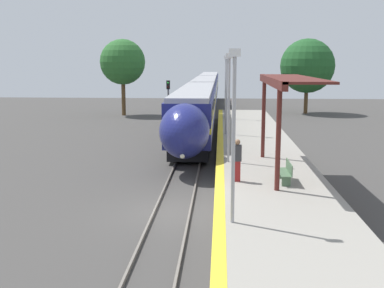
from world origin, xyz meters
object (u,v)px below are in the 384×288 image
Objects in this scene: train at (205,93)px; lamppost_mid at (229,101)px; lamppost_far at (227,90)px; railway_signal at (168,102)px; person_waiting at (237,159)px; lamppost_farthest at (226,83)px; lamppost_near at (234,126)px; platform_bench at (286,171)px.

lamppost_mid is (2.32, -32.36, 1.79)m from train.
lamppost_mid is 9.37m from lamppost_far.
railway_signal reaches higher than train.
lamppost_mid reaches higher than person_waiting.
lamppost_mid is 18.75m from lamppost_farthest.
train reaches higher than person_waiting.
train is 13.92m from lamppost_farthest.
lamppost_far is at bearing 91.37° from person_waiting.
lamppost_near is at bearing -86.82° from train.
lamppost_mid and lamppost_farthest have the same top height.
train reaches higher than platform_bench.
person_waiting is 0.33× the size of lamppost_mid.
lamppost_near is at bearing -90.00° from lamppost_mid.
train is 12.17× the size of lamppost_far.
lamppost_mid is (-2.40, 4.08, 2.64)m from platform_bench.
lamppost_far is at bearing 90.00° from lamppost_near.
platform_bench is 19.95m from railway_signal.
lamppost_mid is (4.64, -14.53, 1.34)m from railway_signal.
person_waiting reaches higher than platform_bench.
railway_signal is 6.41m from lamppost_farthest.
lamppost_farthest is at bearing 90.00° from lamppost_far.
lamppost_mid is (-0.32, 4.03, 2.16)m from person_waiting.
railway_signal is at bearing 107.72° from lamppost_mid.
person_waiting is 0.41× the size of railway_signal.
lamppost_mid is at bearing -72.28° from railway_signal.
platform_bench is at bearing -59.53° from lamppost_mid.
lamppost_farthest is at bearing 90.81° from person_waiting.
platform_bench is at bearing -79.88° from lamppost_far.
person_waiting is 0.33× the size of lamppost_farthest.
train is 36.45× the size of person_waiting.
lamppost_farthest reaches higher than person_waiting.
lamppost_near and lamppost_far have the same top height.
person_waiting is (-2.08, 0.05, 0.48)m from platform_bench.
railway_signal is at bearing 110.73° from platform_bench.
lamppost_farthest is (4.64, 4.21, 1.34)m from railway_signal.
lamppost_mid is at bearing 90.00° from lamppost_near.
railway_signal reaches higher than platform_bench.
lamppost_near is (2.32, -41.73, 1.79)m from train.
lamppost_far is (0.00, 18.75, 0.00)m from lamppost_near.
platform_bench is at bearing -1.48° from person_waiting.
lamppost_near is 1.00× the size of lamppost_farthest.
person_waiting is 13.58m from lamppost_far.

